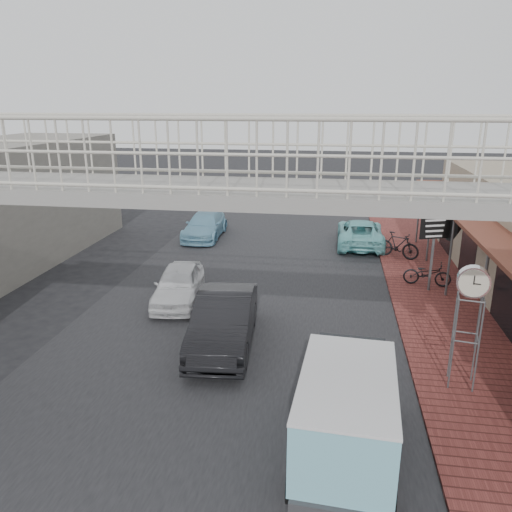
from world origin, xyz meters
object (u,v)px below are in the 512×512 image
(angkot_far, at_px, (205,225))
(angkot_van, at_px, (347,404))
(dark_sedan, at_px, (224,321))
(street_clock, at_px, (473,288))
(arrow_sign, at_px, (454,227))
(angkot_curb, at_px, (360,233))
(motorcycle_near, at_px, (427,274))
(motorcycle_far, at_px, (398,245))
(white_hatchback, at_px, (179,284))

(angkot_far, distance_m, angkot_van, 16.98)
(dark_sedan, xyz_separation_m, angkot_far, (-3.48, 11.32, -0.13))
(dark_sedan, distance_m, street_clock, 6.46)
(arrow_sign, bearing_deg, angkot_curb, 97.60)
(angkot_far, bearing_deg, angkot_curb, -3.91)
(angkot_curb, height_order, motorcycle_near, angkot_curb)
(street_clock, bearing_deg, angkot_far, 137.29)
(angkot_van, height_order, street_clock, street_clock)
(dark_sedan, height_order, angkot_curb, dark_sedan)
(angkot_far, relative_size, arrow_sign, 1.48)
(angkot_curb, xyz_separation_m, angkot_far, (-7.68, 0.33, -0.01))
(arrow_sign, bearing_deg, angkot_van, -130.73)
(angkot_curb, bearing_deg, street_clock, 99.03)
(angkot_curb, height_order, motorcycle_far, angkot_curb)
(white_hatchback, xyz_separation_m, arrow_sign, (9.28, 2.41, 1.79))
(white_hatchback, distance_m, street_clock, 9.46)
(dark_sedan, distance_m, angkot_far, 11.84)
(motorcycle_near, height_order, arrow_sign, arrow_sign)
(street_clock, bearing_deg, dark_sedan, 178.12)
(angkot_van, height_order, motorcycle_near, angkot_van)
(white_hatchback, relative_size, arrow_sign, 1.28)
(motorcycle_near, bearing_deg, angkot_van, 171.01)
(motorcycle_far, bearing_deg, arrow_sign, -132.32)
(motorcycle_near, bearing_deg, dark_sedan, 139.70)
(angkot_van, distance_m, motorcycle_far, 13.40)
(white_hatchback, bearing_deg, motorcycle_near, 10.41)
(motorcycle_near, distance_m, arrow_sign, 2.01)
(white_hatchback, bearing_deg, dark_sedan, -59.52)
(white_hatchback, bearing_deg, angkot_van, -59.40)
(motorcycle_near, bearing_deg, angkot_curb, 30.66)
(motorcycle_near, relative_size, street_clock, 0.57)
(angkot_curb, relative_size, angkot_van, 1.14)
(street_clock, bearing_deg, motorcycle_near, 97.41)
(motorcycle_near, bearing_deg, angkot_far, 68.41)
(angkot_van, bearing_deg, motorcycle_near, 76.11)
(dark_sedan, xyz_separation_m, angkot_curb, (4.20, 10.99, -0.11))
(white_hatchback, height_order, angkot_far, white_hatchback)
(white_hatchback, distance_m, arrow_sign, 9.75)
(dark_sedan, relative_size, arrow_sign, 1.57)
(angkot_van, bearing_deg, dark_sedan, 131.40)
(white_hatchback, relative_size, motorcycle_near, 2.18)
(dark_sedan, distance_m, angkot_curb, 11.76)
(angkot_curb, height_order, angkot_van, angkot_van)
(arrow_sign, bearing_deg, motorcycle_near, 136.60)
(angkot_curb, xyz_separation_m, motorcycle_far, (1.50, -2.06, 0.04))
(white_hatchback, bearing_deg, angkot_curb, 44.58)
(angkot_far, bearing_deg, motorcycle_far, -16.04)
(angkot_van, bearing_deg, motorcycle_far, 83.26)
(white_hatchback, relative_size, angkot_van, 0.93)
(angkot_far, relative_size, street_clock, 1.42)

